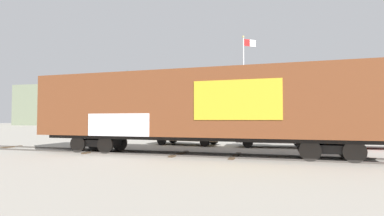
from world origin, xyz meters
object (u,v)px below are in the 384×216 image
object	(u,v)px
freight_car	(201,106)
flagpole	(245,78)
parked_car_tan	(187,132)
parked_car_silver	(272,134)
parked_car_red	(380,135)

from	to	relation	value
freight_car	flagpole	xyz separation A→B (m)	(1.38, 11.14, 2.89)
freight_car	parked_car_tan	bearing A→B (deg)	111.54
freight_car	parked_car_tan	distance (m)	6.57
parked_car_silver	parked_car_red	bearing A→B (deg)	3.62
parked_car_tan	parked_car_red	distance (m)	12.15
freight_car	parked_car_tan	world-z (taller)	freight_car
freight_car	parked_car_tan	size ratio (longest dim) A/B	3.51
freight_car	parked_car_red	size ratio (longest dim) A/B	3.98
parked_car_tan	parked_car_silver	xyz separation A→B (m)	(5.85, -0.42, -0.02)
freight_car	flagpole	world-z (taller)	flagpole
flagpole	parked_car_silver	xyz separation A→B (m)	(2.13, -5.63, -4.51)
freight_car	parked_car_silver	bearing A→B (deg)	57.48
parked_car_tan	flagpole	bearing A→B (deg)	54.50
parked_car_tan	parked_car_silver	size ratio (longest dim) A/B	1.05
freight_car	parked_car_silver	distance (m)	6.73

